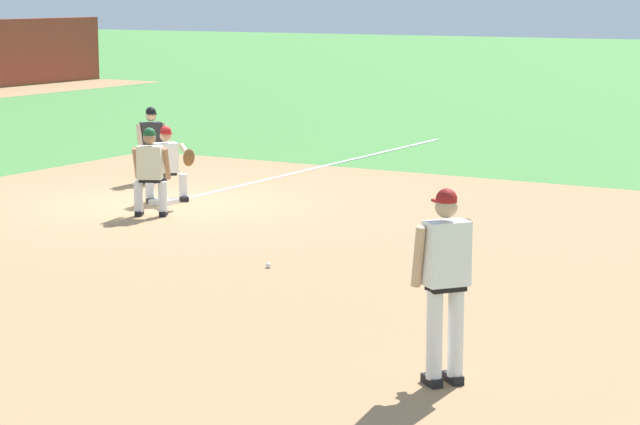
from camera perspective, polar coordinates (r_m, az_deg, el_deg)
name	(u,v)px	position (r m, az deg, el deg)	size (l,w,h in m)	color
ground_plane	(164,204)	(21.74, -7.15, 0.38)	(160.00, 160.00, 0.00)	#47843D
infield_dirt_patch	(262,267)	(16.64, -2.67, -2.52)	(18.00, 18.00, 0.01)	#A87F56
foul_line_stripe	(326,166)	(26.35, 0.26, 2.16)	(11.20, 0.10, 0.00)	white
first_base_bag	(164,202)	(21.74, -7.16, 0.49)	(0.38, 0.38, 0.09)	white
baseball	(268,265)	(16.60, -2.37, -2.43)	(0.07, 0.07, 0.07)	white
pitcher	(446,274)	(11.57, 5.77, -2.80)	(0.85, 0.54, 1.86)	black
first_baseman	(168,161)	(21.82, -6.96, 2.36)	(0.71, 1.09, 1.34)	black
baserunner	(150,168)	(20.49, -7.77, 2.01)	(0.61, 0.67, 1.46)	black
umpire	(152,142)	(24.19, -7.71, 3.24)	(0.68, 0.66, 1.46)	black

